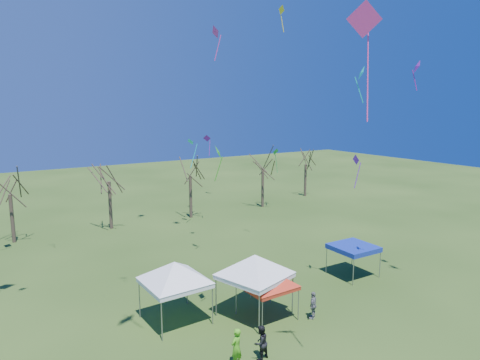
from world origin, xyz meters
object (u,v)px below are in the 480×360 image
object	(u,v)px
tent_white_west	(174,266)
person_grey	(313,305)
tent_white_mid	(255,259)
tent_blue	(353,248)
person_green	(236,347)
person_dark	(261,343)
tree_1	(8,177)
tree_5	(306,153)
tent_red	(267,272)
tree_4	(263,156)
tree_3	(190,161)
tree_2	(108,164)

from	to	relation	value
tent_white_west	person_grey	xyz separation A→B (m)	(6.62, -3.84, -2.41)
tent_white_west	person_grey	size ratio (longest dim) A/B	2.85
tent_white_west	tent_white_mid	distance (m)	4.45
tent_white_west	tent_blue	size ratio (longest dim) A/B	1.61
person_green	tent_white_mid	bearing A→B (deg)	-156.63
person_grey	person_dark	world-z (taller)	person_dark
tree_1	person_dark	bearing A→B (deg)	-72.48
tent_white_west	person_green	bearing A→B (deg)	-83.02
tree_5	tent_red	bearing A→B (deg)	-134.46
tent_white_west	tent_white_mid	bearing A→B (deg)	-22.65
tree_4	tent_blue	size ratio (longest dim) A/B	2.82
tree_3	person_grey	world-z (taller)	tree_3
tree_1	tree_5	bearing A→B (deg)	2.35
tree_3	tent_blue	xyz separation A→B (m)	(2.65, -20.43, -4.08)
tent_white_west	tent_red	xyz separation A→B (m)	(4.52, -2.33, -0.52)
tent_blue	person_dark	distance (m)	12.33
tree_1	tree_2	world-z (taller)	tree_2
tent_blue	person_dark	size ratio (longest dim) A/B	1.70
tree_4	tent_red	bearing A→B (deg)	-124.77
tree_5	person_green	bearing A→B (deg)	-135.46
tree_2	tree_5	bearing A→B (deg)	3.70
tree_2	tent_white_west	xyz separation A→B (m)	(-2.13, -20.14, -3.09)
tree_5	tent_blue	xyz separation A→B (m)	(-15.04, -22.45, -3.74)
tree_1	person_green	size ratio (longest dim) A/B	4.16
tree_2	tree_4	distance (m)	17.73
tree_4	tent_red	xyz separation A→B (m)	(-15.34, -22.09, -3.37)
tent_blue	tent_white_mid	bearing A→B (deg)	-173.14
tree_3	tent_white_mid	world-z (taller)	tree_3
tree_2	tent_blue	bearing A→B (deg)	-61.98
tent_white_mid	tent_red	bearing A→B (deg)	-56.18
tent_white_west	tree_5	bearing A→B (deg)	37.72
tent_white_mid	person_green	world-z (taller)	tent_white_mid
tree_5	tree_2	bearing A→B (deg)	-176.30
tree_2	person_green	distance (m)	26.05
tree_3	tree_4	bearing A→B (deg)	-0.26
tree_1	person_dark	world-z (taller)	tree_1
tree_3	tent_white_west	world-z (taller)	tree_3
tent_white_mid	person_green	distance (m)	5.54
tree_5	tent_white_mid	bearing A→B (deg)	-135.70
tent_blue	person_green	bearing A→B (deg)	-159.49
tree_1	tent_red	xyz separation A→B (m)	(10.78, -22.74, -3.11)
tent_white_west	tree_1	bearing A→B (deg)	107.06
person_dark	tree_3	bearing A→B (deg)	-119.09
tree_4	person_grey	world-z (taller)	tree_4
tent_white_mid	tent_white_west	bearing A→B (deg)	157.35
tree_3	person_grey	xyz separation A→B (m)	(-3.92, -23.65, -5.29)
tree_1	tent_blue	distance (m)	28.90
tree_2	tree_5	world-z (taller)	tree_2
person_grey	tent_white_mid	bearing A→B (deg)	-73.57
tent_white_mid	person_dark	bearing A→B (deg)	-120.41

